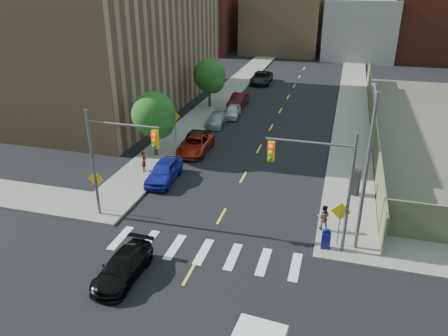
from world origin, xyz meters
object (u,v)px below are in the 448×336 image
Objects in this scene: parked_car_grey at (262,78)px; pedestrian_west at (144,162)px; parked_car_maroon at (238,100)px; black_sedan at (123,267)px; parked_car_black at (196,140)px; parked_car_blue at (164,171)px; parked_car_silver at (216,119)px; mailbox at (326,239)px; payphone at (355,182)px; parked_car_red at (196,145)px; pedestrian_east at (324,217)px; parked_car_white at (232,111)px.

parked_car_grey is 31.74m from pedestrian_west.
parked_car_maroon is 31.53m from black_sedan.
parked_car_maroon is at bearing 92.30° from parked_car_black.
parked_car_blue is 13.50m from parked_car_silver.
parked_car_silver is 22.78m from mailbox.
payphone is at bearing 76.97° from mailbox.
parked_car_blue reaches higher than black_sedan.
parked_car_red is at bearing -37.62° from pedestrian_west.
parked_car_silver is 18.28m from payphone.
parked_car_black is 1.21m from parked_car_red.
parked_car_blue is 2.46× the size of payphone.
parked_car_silver is 3.48× the size of mailbox.
black_sedan reaches higher than parked_car_silver.
pedestrian_east is (11.80, -17.35, 0.33)m from parked_car_silver.
pedestrian_west is (-15.59, -0.39, -0.12)m from payphone.
parked_car_red reaches higher than mailbox.
mailbox is at bearing 103.33° from pedestrian_east.
parked_car_black is at bearing 177.97° from payphone.
parked_car_silver is at bearing -95.28° from parked_car_grey.
pedestrian_west reaches higher than parked_car_red.
parked_car_black is 9.28m from parked_car_white.
parked_car_maroon is 3.60× the size of mailbox.
parked_car_red is 1.14× the size of black_sedan.
parked_car_silver is at bearing 94.54° from parked_car_black.
parked_car_white is at bearing 115.59° from mailbox.
parked_car_grey is (0.87, 18.99, 0.18)m from parked_car_silver.
payphone is (1.49, 7.07, 0.34)m from mailbox.
parked_car_black is 3.26× the size of mailbox.
mailbox is 0.65× the size of payphone.
mailbox is 0.76× the size of pedestrian_east.
parked_car_silver is (0.00, 13.50, -0.17)m from parked_car_blue.
parked_car_blue is at bearing -99.17° from parked_car_white.
parked_car_silver is (-0.38, 7.51, -0.08)m from parked_car_red.
pedestrian_west is 1.01× the size of pedestrian_east.
mailbox is at bearing -62.06° from parked_car_silver.
parked_car_white is at bearing -81.77° from parked_car_maroon.
parked_car_white is 0.87× the size of black_sedan.
parked_car_blue reaches higher than parked_car_silver.
parked_car_grey is at bearing 93.40° from black_sedan.
parked_car_silver is 1.11× the size of parked_car_white.
pedestrian_east reaches higher than black_sedan.
parked_car_red is at bearing -67.15° from parked_car_black.
parked_car_silver is 2.27× the size of payphone.
pedestrian_west is (-2.02, -6.25, 0.30)m from parked_car_black.
parked_car_white is at bearing -56.77° from pedestrian_east.
parked_car_maroon is (0.52, 6.99, 0.11)m from parked_car_silver.
mailbox is (11.71, -11.79, 0.05)m from parked_car_red.
pedestrian_west is at bearing 153.52° from mailbox.
parked_car_white is at bearing -23.27° from pedestrian_west.
mailbox is 0.76× the size of pedestrian_west.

